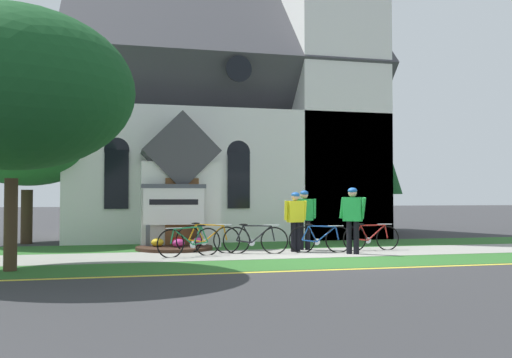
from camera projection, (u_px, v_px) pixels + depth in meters
ground at (282, 245)px, 17.32m from camera, size 140.00×140.00×0.00m
sidewalk_slab at (267, 254)px, 14.68m from camera, size 32.00×2.42×0.01m
grass_verge at (291, 264)px, 12.53m from camera, size 32.00×2.01×0.01m
church_lawn at (247, 246)px, 17.16m from camera, size 24.00×2.68×0.01m
curb_paint_stripe at (308, 271)px, 11.40m from camera, size 28.00×0.16×0.01m
church_building at (235, 119)px, 22.34m from camera, size 11.95×10.06×13.62m
church_sign at (174, 207)px, 16.18m from camera, size 1.91×0.18×1.91m
flower_bed at (175, 247)px, 15.91m from camera, size 2.22×2.22×0.34m
bicycle_yellow at (255, 240)px, 14.78m from camera, size 1.72×0.49×0.83m
bicycle_silver at (207, 239)px, 14.98m from camera, size 1.70×0.65×0.85m
bicycle_green at (320, 239)px, 15.03m from camera, size 1.76×0.26×0.81m
bicycle_black at (371, 237)px, 15.70m from camera, size 1.74×0.08×0.79m
bicycle_white at (190, 242)px, 14.08m from camera, size 1.71×0.59×0.83m
cyclist_in_orange_jersey at (353, 215)px, 14.66m from camera, size 0.51×0.68×1.78m
cyclist_in_green_jersey at (304, 215)px, 15.84m from camera, size 0.66×0.32×1.72m
cyclist_in_white_jersey at (295, 217)px, 15.33m from camera, size 0.66×0.31×1.67m
roadside_conifer at (362, 129)px, 24.42m from camera, size 3.45×3.45×7.51m
yard_deciduous_tree at (28, 147)px, 18.08m from camera, size 4.44×4.44×4.51m
verge_sapling at (13, 90)px, 11.47m from camera, size 5.04×5.04×5.49m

